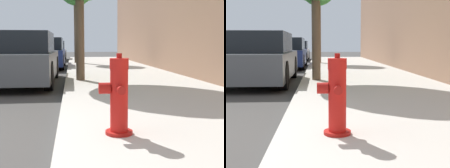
{
  "view_description": "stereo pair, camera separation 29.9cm",
  "coord_description": "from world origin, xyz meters",
  "views": [
    {
      "loc": [
        1.99,
        -2.94,
        1.09
      ],
      "look_at": [
        2.56,
        1.45,
        0.52
      ],
      "focal_mm": 50.0,
      "sensor_mm": 36.0,
      "label": 1
    },
    {
      "loc": [
        2.29,
        -2.96,
        1.09
      ],
      "look_at": [
        2.56,
        1.45,
        0.52
      ],
      "focal_mm": 50.0,
      "sensor_mm": 36.0,
      "label": 2
    }
  ],
  "objects": [
    {
      "name": "parked_car_near",
      "position": [
        0.64,
        5.74,
        0.68
      ],
      "size": [
        1.81,
        4.37,
        1.4
      ],
      "color": "#4C5156",
      "rests_on": "ground_plane"
    },
    {
      "name": "sidewalk_slab",
      "position": [
        3.58,
        0.0,
        0.07
      ],
      "size": [
        3.52,
        40.0,
        0.14
      ],
      "color": "beige",
      "rests_on": "ground_plane"
    },
    {
      "name": "fire_hydrant",
      "position": [
        2.47,
        0.25,
        0.53
      ],
      "size": [
        0.36,
        0.39,
        0.86
      ],
      "color": "#A91511",
      "rests_on": "sidewalk_slab"
    },
    {
      "name": "parked_car_mid",
      "position": [
        0.82,
        11.4,
        0.66
      ],
      "size": [
        1.71,
        4.41,
        1.36
      ],
      "color": "navy",
      "rests_on": "ground_plane"
    },
    {
      "name": "parked_car_far",
      "position": [
        0.72,
        18.04,
        0.62
      ],
      "size": [
        1.75,
        4.22,
        1.28
      ],
      "color": "#B7B7BC",
      "rests_on": "ground_plane"
    }
  ]
}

